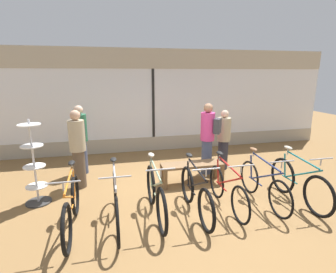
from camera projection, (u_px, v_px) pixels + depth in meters
ground_plane at (185, 199)px, 5.26m from camera, size 24.00×24.00×0.00m
shop_back_wall at (153, 100)px, 8.25m from camera, size 12.00×0.08×3.20m
bicycle_far_left at (71, 208)px, 4.15m from camera, size 0.46×1.80×1.05m
bicycle_left at (116, 202)px, 4.30m from camera, size 0.46×1.80×1.05m
bicycle_center_left at (156, 195)px, 4.56m from camera, size 0.46×1.78×1.06m
bicycle_center at (196, 194)px, 4.63m from camera, size 0.46×1.72×1.04m
bicycle_center_right at (227, 189)px, 4.85m from camera, size 0.46×1.64×1.01m
bicycle_right at (263, 184)px, 5.03m from camera, size 0.46×1.72×1.02m
bicycle_far_right at (299, 183)px, 5.05m from camera, size 0.46×1.74×1.05m
accessory_rack at (35, 170)px, 4.97m from camera, size 0.48×0.48×1.66m
display_bench at (192, 167)px, 5.94m from camera, size 1.40×0.44×0.48m
customer_near_rack at (224, 139)px, 6.78m from camera, size 0.38×0.38×1.56m
customer_by_window at (208, 136)px, 6.42m from camera, size 0.56×0.52×1.77m
customer_mid_floor at (81, 138)px, 6.44m from camera, size 0.48×0.48×1.72m
customer_near_bench at (78, 146)px, 5.65m from camera, size 0.38×0.51×1.72m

